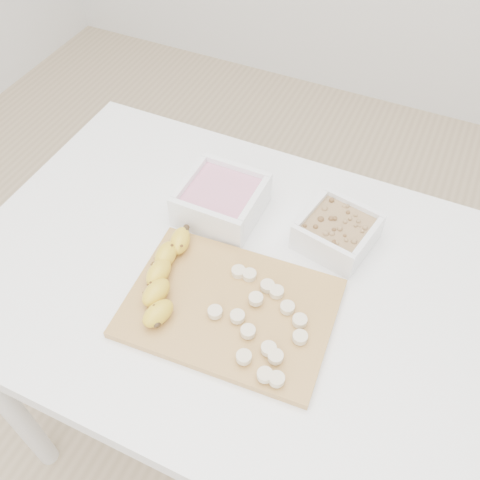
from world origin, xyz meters
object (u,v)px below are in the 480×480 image
at_px(bowl_yogurt, 221,199).
at_px(cutting_board, 230,308).
at_px(bowl_granola, 337,231).
at_px(banana, 165,277).
at_px(table, 234,302).

distance_m(bowl_yogurt, cutting_board, 0.24).
relative_size(bowl_granola, cutting_board, 0.44).
bearing_deg(bowl_yogurt, banana, -92.15).
relative_size(bowl_yogurt, banana, 0.73).
height_order(bowl_yogurt, bowl_granola, bowl_yogurt).
bearing_deg(bowl_granola, bowl_yogurt, -175.09).
xyz_separation_m(bowl_yogurt, cutting_board, (0.12, -0.20, -0.03)).
relative_size(table, banana, 4.80).
height_order(bowl_yogurt, cutting_board, bowl_yogurt).
relative_size(bowl_yogurt, bowl_granola, 1.00).
distance_m(bowl_yogurt, bowl_granola, 0.23).
bearing_deg(cutting_board, bowl_yogurt, 119.48).
bearing_deg(bowl_granola, banana, -136.36).
bearing_deg(banana, cutting_board, -2.17).
bearing_deg(cutting_board, banana, -177.91).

